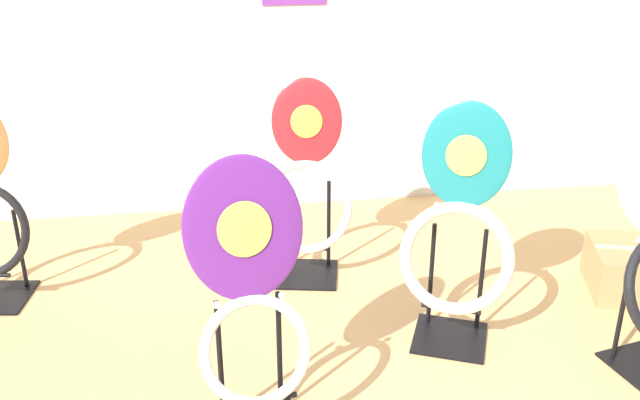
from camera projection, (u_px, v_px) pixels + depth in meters
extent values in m
cylinder|color=black|center=(220.00, 362.00, 2.29)|extent=(0.02, 0.02, 0.45)
cylinder|color=black|center=(279.00, 352.00, 2.34)|extent=(0.02, 0.02, 0.45)
torus|color=silver|center=(256.00, 351.00, 2.18)|extent=(0.37, 0.22, 0.33)
ellipsoid|color=#60237F|center=(244.00, 228.00, 2.15)|extent=(0.38, 0.19, 0.44)
ellipsoid|color=#E5CC4C|center=(245.00, 229.00, 2.13)|extent=(0.17, 0.07, 0.17)
sphere|color=silver|center=(217.00, 305.00, 2.16)|extent=(0.02, 0.02, 0.02)
sphere|color=silver|center=(282.00, 295.00, 2.21)|extent=(0.02, 0.02, 0.02)
cylinder|color=black|center=(622.00, 310.00, 2.61)|extent=(0.02, 0.02, 0.42)
sphere|color=silver|center=(640.00, 240.00, 2.47)|extent=(0.02, 0.02, 0.02)
cube|color=black|center=(450.00, 338.00, 2.82)|extent=(0.37, 0.37, 0.01)
cylinder|color=black|center=(431.00, 274.00, 2.84)|extent=(0.02, 0.02, 0.44)
cylinder|color=black|center=(481.00, 280.00, 2.79)|extent=(0.02, 0.02, 0.44)
cylinder|color=black|center=(451.00, 309.00, 2.68)|extent=(0.21, 0.11, 0.02)
torus|color=beige|center=(456.00, 258.00, 2.66)|extent=(0.47, 0.34, 0.42)
ellipsoid|color=#197075|center=(466.00, 155.00, 2.59)|extent=(0.34, 0.21, 0.40)
ellipsoid|color=#EADB4C|center=(466.00, 156.00, 2.58)|extent=(0.15, 0.09, 0.15)
sphere|color=silver|center=(437.00, 205.00, 2.67)|extent=(0.02, 0.02, 0.02)
sphere|color=silver|center=(486.00, 210.00, 2.62)|extent=(0.02, 0.02, 0.02)
cylinder|color=black|center=(20.00, 249.00, 3.11)|extent=(0.02, 0.02, 0.37)
cube|color=black|center=(307.00, 274.00, 3.29)|extent=(0.33, 0.33, 0.01)
cylinder|color=black|center=(286.00, 223.00, 3.30)|extent=(0.02, 0.02, 0.42)
cylinder|color=black|center=(329.00, 224.00, 3.29)|extent=(0.02, 0.02, 0.42)
cylinder|color=black|center=(305.00, 248.00, 3.15)|extent=(0.22, 0.06, 0.02)
torus|color=silver|center=(306.00, 207.00, 3.14)|extent=(0.44, 0.27, 0.40)
ellipsoid|color=#AD1E23|center=(307.00, 121.00, 3.09)|extent=(0.32, 0.16, 0.37)
ellipsoid|color=yellow|center=(306.00, 122.00, 3.08)|extent=(0.14, 0.06, 0.14)
sphere|color=silver|center=(287.00, 164.00, 3.13)|extent=(0.02, 0.02, 0.02)
sphere|color=silver|center=(326.00, 164.00, 3.13)|extent=(0.02, 0.02, 0.02)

